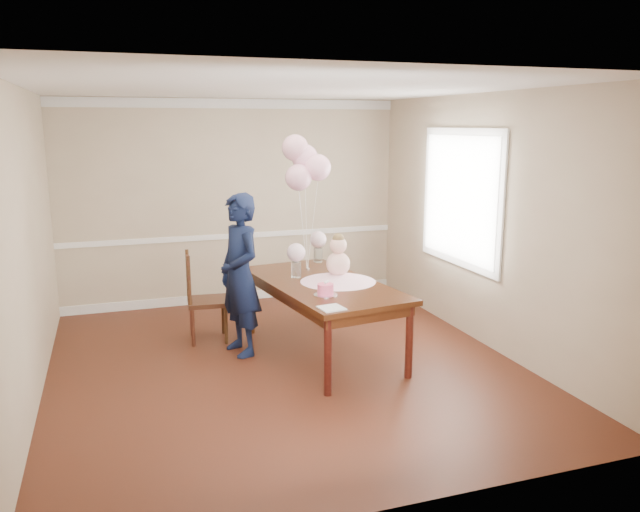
# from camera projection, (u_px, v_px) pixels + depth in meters

# --- Properties ---
(floor) EXTENTS (4.50, 5.00, 0.00)m
(floor) POSITION_uv_depth(u_px,v_px,m) (285.00, 366.00, 6.25)
(floor) COLOR #37160D
(floor) RESTS_ON ground
(ceiling) EXTENTS (4.50, 5.00, 0.02)m
(ceiling) POSITION_uv_depth(u_px,v_px,m) (282.00, 87.00, 5.68)
(ceiling) COLOR white
(ceiling) RESTS_ON wall_back
(wall_back) EXTENTS (4.50, 0.02, 2.70)m
(wall_back) POSITION_uv_depth(u_px,v_px,m) (234.00, 203.00, 8.28)
(wall_back) COLOR tan
(wall_back) RESTS_ON floor
(wall_front) EXTENTS (4.50, 0.02, 2.70)m
(wall_front) POSITION_uv_depth(u_px,v_px,m) (397.00, 303.00, 3.65)
(wall_front) COLOR tan
(wall_front) RESTS_ON floor
(wall_left) EXTENTS (0.02, 5.00, 2.70)m
(wall_left) POSITION_uv_depth(u_px,v_px,m) (27.00, 248.00, 5.26)
(wall_left) COLOR tan
(wall_left) RESTS_ON floor
(wall_right) EXTENTS (0.02, 5.00, 2.70)m
(wall_right) POSITION_uv_depth(u_px,v_px,m) (486.00, 222.00, 6.67)
(wall_right) COLOR tan
(wall_right) RESTS_ON floor
(chair_rail_trim) EXTENTS (4.50, 0.02, 0.07)m
(chair_rail_trim) POSITION_uv_depth(u_px,v_px,m) (235.00, 236.00, 8.37)
(chair_rail_trim) COLOR white
(chair_rail_trim) RESTS_ON wall_back
(crown_molding) EXTENTS (4.50, 0.02, 0.12)m
(crown_molding) POSITION_uv_depth(u_px,v_px,m) (231.00, 104.00, 8.01)
(crown_molding) COLOR silver
(crown_molding) RESTS_ON wall_back
(baseboard_trim) EXTENTS (4.50, 0.02, 0.12)m
(baseboard_trim) POSITION_uv_depth(u_px,v_px,m) (236.00, 296.00, 8.54)
(baseboard_trim) COLOR silver
(baseboard_trim) RESTS_ON floor
(window_frame) EXTENTS (0.02, 1.66, 1.56)m
(window_frame) POSITION_uv_depth(u_px,v_px,m) (461.00, 198.00, 7.08)
(window_frame) COLOR white
(window_frame) RESTS_ON wall_right
(window_blinds) EXTENTS (0.01, 1.50, 1.40)m
(window_blinds) POSITION_uv_depth(u_px,v_px,m) (459.00, 198.00, 7.08)
(window_blinds) COLOR white
(window_blinds) RESTS_ON wall_right
(dining_table_top) EXTENTS (1.32, 2.19, 0.05)m
(dining_table_top) POSITION_uv_depth(u_px,v_px,m) (322.00, 284.00, 6.44)
(dining_table_top) COLOR black
(dining_table_top) RESTS_ON table_leg_fl
(table_apron) EXTENTS (1.20, 2.08, 0.10)m
(table_apron) POSITION_uv_depth(u_px,v_px,m) (322.00, 292.00, 6.46)
(table_apron) COLOR black
(table_apron) RESTS_ON table_leg_fl
(table_leg_fl) EXTENTS (0.08, 0.08, 0.72)m
(table_leg_fl) POSITION_uv_depth(u_px,v_px,m) (328.00, 357.00, 5.50)
(table_leg_fl) COLOR black
(table_leg_fl) RESTS_ON floor
(table_leg_fr) EXTENTS (0.08, 0.08, 0.72)m
(table_leg_fr) POSITION_uv_depth(u_px,v_px,m) (409.00, 341.00, 5.88)
(table_leg_fr) COLOR black
(table_leg_fr) RESTS_ON floor
(table_leg_bl) EXTENTS (0.08, 0.08, 0.72)m
(table_leg_bl) POSITION_uv_depth(u_px,v_px,m) (251.00, 303.00, 7.16)
(table_leg_bl) COLOR black
(table_leg_bl) RESTS_ON floor
(table_leg_br) EXTENTS (0.08, 0.08, 0.72)m
(table_leg_br) POSITION_uv_depth(u_px,v_px,m) (318.00, 294.00, 7.54)
(table_leg_br) COLOR black
(table_leg_br) RESTS_ON floor
(baby_skirt) EXTENTS (0.89, 0.89, 0.10)m
(baby_skirt) POSITION_uv_depth(u_px,v_px,m) (338.00, 277.00, 6.45)
(baby_skirt) COLOR #FFBBD8
(baby_skirt) RESTS_ON dining_table_top
(baby_torso) EXTENTS (0.25, 0.25, 0.25)m
(baby_torso) POSITION_uv_depth(u_px,v_px,m) (338.00, 264.00, 6.42)
(baby_torso) COLOR #FFA1BE
(baby_torso) RESTS_ON baby_skirt
(baby_head) EXTENTS (0.18, 0.18, 0.18)m
(baby_head) POSITION_uv_depth(u_px,v_px,m) (338.00, 245.00, 6.38)
(baby_head) COLOR beige
(baby_head) RESTS_ON baby_torso
(baby_hair) EXTENTS (0.12, 0.12, 0.12)m
(baby_hair) POSITION_uv_depth(u_px,v_px,m) (338.00, 239.00, 6.37)
(baby_hair) COLOR brown
(baby_hair) RESTS_ON baby_head
(cake_platter) EXTENTS (0.26, 0.26, 0.01)m
(cake_platter) POSITION_uv_depth(u_px,v_px,m) (325.00, 295.00, 5.94)
(cake_platter) COLOR silver
(cake_platter) RESTS_ON dining_table_top
(birthday_cake) EXTENTS (0.18, 0.18, 0.10)m
(birthday_cake) POSITION_uv_depth(u_px,v_px,m) (325.00, 289.00, 5.93)
(birthday_cake) COLOR #FF5085
(birthday_cake) RESTS_ON cake_platter
(cake_flower_a) EXTENTS (0.03, 0.03, 0.03)m
(cake_flower_a) POSITION_uv_depth(u_px,v_px,m) (325.00, 282.00, 5.91)
(cake_flower_a) COLOR white
(cake_flower_a) RESTS_ON birthday_cake
(cake_flower_b) EXTENTS (0.03, 0.03, 0.03)m
(cake_flower_b) POSITION_uv_depth(u_px,v_px,m) (327.00, 281.00, 5.94)
(cake_flower_b) COLOR white
(cake_flower_b) RESTS_ON birthday_cake
(rose_vase_near) EXTENTS (0.12, 0.12, 0.17)m
(rose_vase_near) POSITION_uv_depth(u_px,v_px,m) (296.00, 270.00, 6.62)
(rose_vase_near) COLOR white
(rose_vase_near) RESTS_ON dining_table_top
(roses_near) EXTENTS (0.20, 0.20, 0.20)m
(roses_near) POSITION_uv_depth(u_px,v_px,m) (296.00, 252.00, 6.58)
(roses_near) COLOR silver
(roses_near) RESTS_ON rose_vase_near
(rose_vase_far) EXTENTS (0.12, 0.12, 0.17)m
(rose_vase_far) POSITION_uv_depth(u_px,v_px,m) (318.00, 255.00, 7.36)
(rose_vase_far) COLOR silver
(rose_vase_far) RESTS_ON dining_table_top
(roses_far) EXTENTS (0.20, 0.20, 0.20)m
(roses_far) POSITION_uv_depth(u_px,v_px,m) (318.00, 240.00, 7.32)
(roses_far) COLOR beige
(roses_far) RESTS_ON rose_vase_far
(napkin) EXTENTS (0.23, 0.23, 0.01)m
(napkin) POSITION_uv_depth(u_px,v_px,m) (331.00, 308.00, 5.51)
(napkin) COLOR silver
(napkin) RESTS_ON dining_table_top
(balloon_weight) EXTENTS (0.05, 0.05, 0.02)m
(balloon_weight) POSITION_uv_depth(u_px,v_px,m) (308.00, 269.00, 6.98)
(balloon_weight) COLOR #BAB9BE
(balloon_weight) RESTS_ON dining_table_top
(balloon_a) EXTENTS (0.29, 0.29, 0.29)m
(balloon_a) POSITION_uv_depth(u_px,v_px,m) (298.00, 177.00, 6.72)
(balloon_a) COLOR #E8A4BF
(balloon_a) RESTS_ON balloon_ribbon_a
(balloon_b) EXTENTS (0.29, 0.29, 0.29)m
(balloon_b) POSITION_uv_depth(u_px,v_px,m) (318.00, 168.00, 6.74)
(balloon_b) COLOR #FEB4D3
(balloon_b) RESTS_ON balloon_ribbon_b
(balloon_c) EXTENTS (0.29, 0.29, 0.29)m
(balloon_c) POSITION_uv_depth(u_px,v_px,m) (305.00, 157.00, 6.82)
(balloon_c) COLOR #EBA6C7
(balloon_c) RESTS_ON balloon_ribbon_c
(balloon_d) EXTENTS (0.29, 0.29, 0.29)m
(balloon_d) POSITION_uv_depth(u_px,v_px,m) (295.00, 148.00, 6.77)
(balloon_d) COLOR #E09EB5
(balloon_d) RESTS_ON balloon_ribbon_d
(balloon_ribbon_a) EXTENTS (0.09, 0.02, 0.86)m
(balloon_ribbon_a) POSITION_uv_depth(u_px,v_px,m) (303.00, 231.00, 6.86)
(balloon_ribbon_a) COLOR white
(balloon_ribbon_a) RESTS_ON balloon_weight
(balloon_ribbon_b) EXTENTS (0.11, 0.04, 0.97)m
(balloon_ribbon_b) POSITION_uv_depth(u_px,v_px,m) (313.00, 226.00, 6.87)
(balloon_ribbon_b) COLOR white
(balloon_ribbon_b) RESTS_ON balloon_weight
(balloon_ribbon_c) EXTENTS (0.01, 0.10, 1.07)m
(balloon_ribbon_c) POSITION_uv_depth(u_px,v_px,m) (306.00, 221.00, 6.91)
(balloon_ribbon_c) COLOR white
(balloon_ribbon_c) RESTS_ON balloon_weight
(balloon_ribbon_d) EXTENTS (0.10, 0.09, 1.17)m
(balloon_ribbon_d) POSITION_uv_depth(u_px,v_px,m) (301.00, 216.00, 6.89)
(balloon_ribbon_d) COLOR white
(balloon_ribbon_d) RESTS_ON balloon_weight
(dining_chair_seat) EXTENTS (0.47, 0.47, 0.05)m
(dining_chair_seat) POSITION_uv_depth(u_px,v_px,m) (208.00, 301.00, 6.91)
(dining_chair_seat) COLOR #32180D
(dining_chair_seat) RESTS_ON chair_leg_fl
(chair_leg_fl) EXTENTS (0.04, 0.04, 0.43)m
(chair_leg_fl) POSITION_uv_depth(u_px,v_px,m) (193.00, 328.00, 6.75)
(chair_leg_fl) COLOR #39180F
(chair_leg_fl) RESTS_ON floor
(chair_leg_fr) EXTENTS (0.04, 0.04, 0.43)m
(chair_leg_fr) POSITION_uv_depth(u_px,v_px,m) (226.00, 325.00, 6.83)
(chair_leg_fr) COLOR #3C2210
(chair_leg_fr) RESTS_ON floor
(chair_leg_bl) EXTENTS (0.04, 0.04, 0.43)m
(chair_leg_bl) POSITION_uv_depth(u_px,v_px,m) (192.00, 318.00, 7.09)
(chair_leg_bl) COLOR black
(chair_leg_bl) RESTS_ON floor
(chair_leg_br) EXTENTS (0.04, 0.04, 0.43)m
(chair_leg_br) POSITION_uv_depth(u_px,v_px,m) (223.00, 316.00, 7.17)
(chair_leg_br) COLOR #351C0E
(chair_leg_br) RESTS_ON floor
(chair_back_post_l) EXTENTS (0.04, 0.04, 0.55)m
(chair_back_post_l) POSITION_uv_depth(u_px,v_px,m) (189.00, 281.00, 6.64)
(chair_back_post_l) COLOR #361D0E
(chair_back_post_l) RESTS_ON dining_chair_seat
(chair_back_post_r) EXTENTS (0.04, 0.04, 0.55)m
(chair_back_post_r) POSITION_uv_depth(u_px,v_px,m) (188.00, 274.00, 6.98)
(chair_back_post_r) COLOR #351F0E
(chair_back_post_r) RESTS_ON dining_chair_seat
(chair_slat_low) EXTENTS (0.06, 0.40, 0.05)m
(chair_slat_low) POSITION_uv_depth(u_px,v_px,m) (189.00, 288.00, 6.83)
(chair_slat_low) COLOR #371A0F
(chair_slat_low) RESTS_ON dining_chair_seat
(chair_slat_mid) EXTENTS (0.06, 0.40, 0.05)m
(chair_slat_mid) POSITION_uv_depth(u_px,v_px,m) (188.00, 274.00, 6.80)
(chair_slat_mid) COLOR #34180E
(chair_slat_mid) RESTS_ON dining_chair_seat
(chair_slat_top) EXTENTS (0.06, 0.40, 0.05)m
(chair_slat_top) POSITION_uv_depth(u_px,v_px,m) (188.00, 260.00, 6.77)
(chair_slat_top) COLOR #3D1C10
(chair_slat_top) RESTS_ON dining_chair_seat
(woman) EXTENTS (0.56, 0.70, 1.69)m
(woman) POSITION_uv_depth(u_px,v_px,m) (240.00, 275.00, 6.44)
(woman) COLOR black
(woman) RESTS_ON floor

